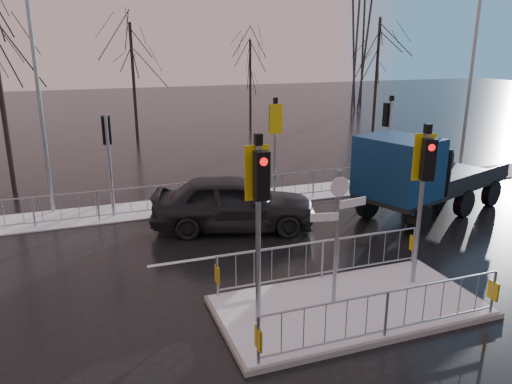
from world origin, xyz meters
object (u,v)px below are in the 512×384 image
object	(u,v)px
car_far_lane	(234,202)
street_lamp_right	(472,77)
street_lamp_left	(40,83)
traffic_island	(349,293)
flatbed_truck	(413,175)

from	to	relation	value
car_far_lane	street_lamp_right	world-z (taller)	street_lamp_right
street_lamp_right	street_lamp_left	distance (m)	17.03
traffic_island	street_lamp_left	size ratio (longest dim) A/B	0.73
car_far_lane	flatbed_truck	xyz separation A→B (m)	(5.92, -1.18, 0.67)
traffic_island	car_far_lane	xyz separation A→B (m)	(-0.92, 5.76, 0.49)
street_lamp_right	street_lamp_left	xyz separation A→B (m)	(-17.00, 1.00, 0.10)
traffic_island	street_lamp_right	xyz separation A→B (m)	(10.58, 8.49, 4.00)
traffic_island	car_far_lane	world-z (taller)	traffic_island
traffic_island	flatbed_truck	size ratio (longest dim) A/B	0.89
flatbed_truck	traffic_island	bearing A→B (deg)	-137.50
traffic_island	street_lamp_left	xyz separation A→B (m)	(-6.42, 9.49, 4.10)
flatbed_truck	street_lamp_right	distance (m)	7.38
car_far_lane	street_lamp_left	bearing A→B (deg)	73.29
car_far_lane	street_lamp_left	distance (m)	7.56
street_lamp_right	street_lamp_left	bearing A→B (deg)	176.63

